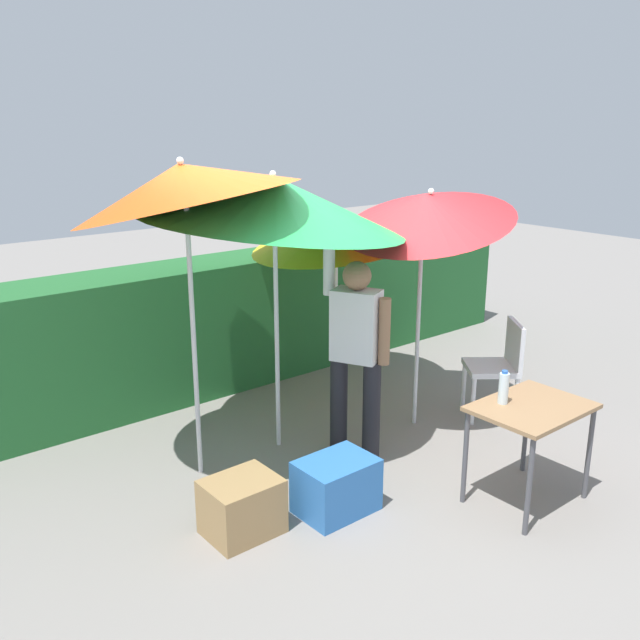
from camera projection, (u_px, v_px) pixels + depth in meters
The scene contains 12 objects.
ground_plane at pixel (344, 460), 5.51m from camera, with size 24.00×24.00×0.00m, color gray.
hedge_row at pixel (208, 325), 6.86m from camera, with size 8.00×0.70×1.29m, color #23602D.
umbrella_rainbow at pixel (274, 201), 5.22m from camera, with size 2.09×2.07×2.35m.
umbrella_orange at pixel (183, 184), 4.68m from camera, with size 1.65×1.61×2.58m.
umbrella_yellow at pixel (427, 209), 5.63m from camera, with size 1.47×1.45×2.27m.
umbrella_navy at pixel (337, 227), 6.34m from camera, with size 1.68×1.66×1.95m.
person_vendor at pixel (356, 346), 5.33m from camera, with size 0.36×0.53×1.88m.
chair_plastic at pixel (499, 363), 6.19m from camera, with size 0.62×0.62×0.89m.
cooler_box at pixel (336, 486), 4.75m from camera, with size 0.53×0.39×0.38m, color #2D6BB7.
crate_cardboard at pixel (242, 507), 4.50m from camera, with size 0.47×0.38×0.38m, color #9E7A4C.
folding_table at pixel (531, 417), 4.76m from camera, with size 0.80×0.60×0.73m.
bottle_water at pixel (504, 388), 4.74m from camera, with size 0.07×0.07×0.24m.
Camera 1 is at (-3.30, -3.72, 2.63)m, focal length 38.65 mm.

